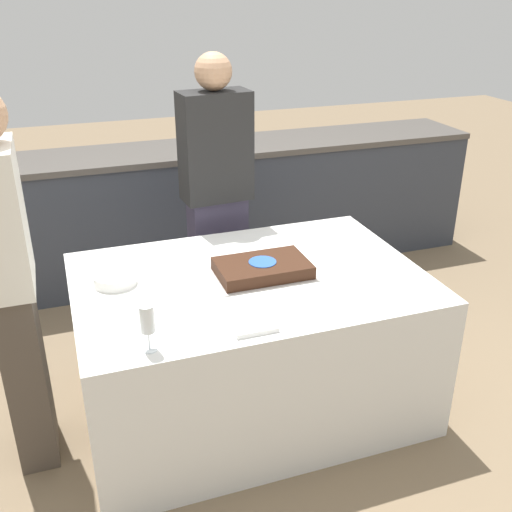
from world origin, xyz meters
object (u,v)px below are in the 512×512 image
Objects in this scene: cake at (262,268)px; plate_stack at (115,279)px; person_seated_left at (9,283)px; wine_glass at (147,320)px; person_cutting_cake at (217,197)px.

plate_stack is (-0.66, 0.13, -0.01)m from cake.
plate_stack is at bearing 169.14° from cake.
person_seated_left reaches higher than cake.
wine_glass is (-0.61, -0.45, 0.10)m from cake.
cake reaches higher than plate_stack.
wine_glass is 1.36m from person_cutting_cake.
cake is 2.43× the size of plate_stack.
cake is 0.28× the size of person_seated_left.
person_seated_left is (-0.42, -0.13, 0.11)m from plate_stack.
plate_stack is 0.92m from person_cutting_cake.
person_seated_left is at bearing 30.47° from person_cutting_cake.
wine_glass is (0.05, -0.58, 0.10)m from plate_stack.
person_cutting_cake is 1.00× the size of person_seated_left.
plate_stack is 0.59m from wine_glass.
cake is at bearing -89.76° from person_seated_left.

